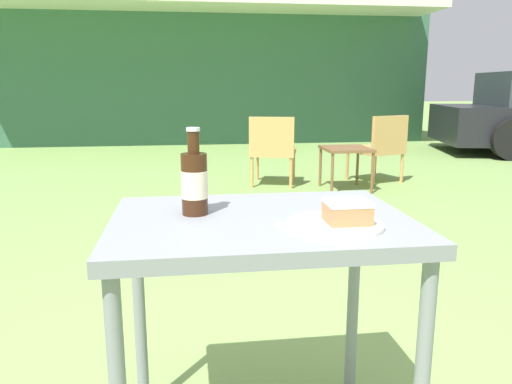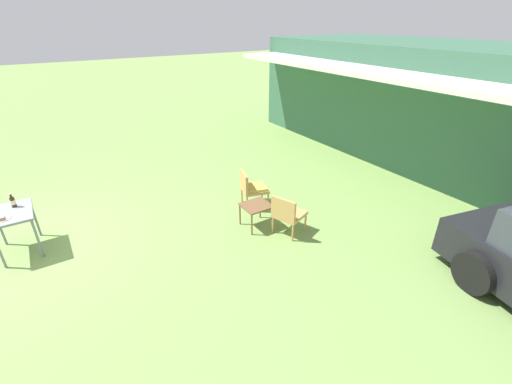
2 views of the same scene
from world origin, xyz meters
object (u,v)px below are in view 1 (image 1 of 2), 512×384
Objects in this scene: wicker_chair_plain at (380,145)px; garden_side_table at (346,152)px; cake_on_plate at (341,218)px; patio_table at (261,248)px; cola_bottle_near at (194,182)px; wicker_chair_cushioned at (273,147)px.

wicker_chair_plain reaches higher than garden_side_table.
patio_table is at bearing 148.53° from cake_on_plate.
patio_table is 3.36× the size of cola_bottle_near.
wicker_chair_cushioned is at bearing 153.74° from garden_side_table.
wicker_chair_plain is (1.24, -0.02, 0.00)m from wicker_chair_cushioned.
cake_on_plate is at bearing -25.39° from cola_bottle_near.
cake_on_plate is (0.19, -0.12, 0.11)m from patio_table.
garden_side_table is (0.73, -0.36, -0.03)m from wicker_chair_cushioned.
cake_on_plate reaches higher than wicker_chair_plain.
cake_on_plate is at bearing 98.03° from wicker_chair_cushioned.
wicker_chair_cushioned is 3.08× the size of cake_on_plate.
cake_on_plate is 1.03× the size of cola_bottle_near.
wicker_chair_plain reaches higher than patio_table.
patio_table is 0.25m from cake_on_plate.
wicker_chair_plain is 0.94× the size of patio_table.
wicker_chair_cushioned reaches higher than patio_table.
wicker_chair_plain is 4.63m from cola_bottle_near.
patio_table is at bearing 43.45° from wicker_chair_plain.
garden_side_table is at bearing 68.56° from patio_table.
wicker_chair_cushioned is at bearing 77.09° from cola_bottle_near.
wicker_chair_plain is 3.08× the size of cake_on_plate.
garden_side_table is 4.12m from cake_on_plate.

